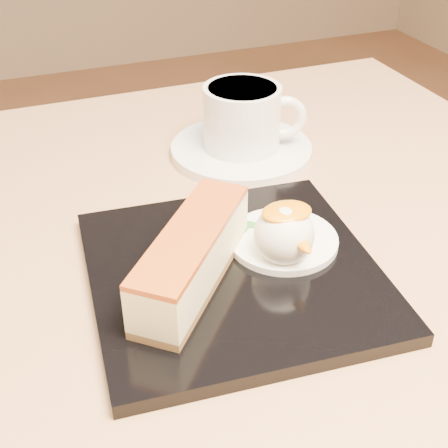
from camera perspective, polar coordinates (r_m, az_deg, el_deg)
name	(u,v)px	position (r m, az deg, el deg)	size (l,w,h in m)	color
table	(216,410)	(0.60, -0.77, -16.63)	(0.80, 0.80, 0.72)	black
dessert_plate	(233,273)	(0.49, 0.85, -4.51)	(0.22, 0.22, 0.01)	black
cheesecake	(192,257)	(0.46, -2.94, -2.99)	(0.12, 0.14, 0.05)	brown
cream_smear	(283,240)	(0.51, 5.41, -1.46)	(0.09, 0.09, 0.01)	white
ice_cream_scoop	(284,235)	(0.48, 5.51, -0.97)	(0.05, 0.05, 0.05)	white
mango_sauce	(287,212)	(0.47, 5.74, 1.10)	(0.04, 0.03, 0.01)	orange
mint_sprig	(238,227)	(0.52, 1.33, -0.30)	(0.03, 0.02, 0.00)	#31802A
saucer	(241,150)	(0.67, 1.59, 6.80)	(0.15, 0.15, 0.01)	white
coffee_cup	(244,116)	(0.65, 1.83, 9.84)	(0.10, 0.08, 0.07)	white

